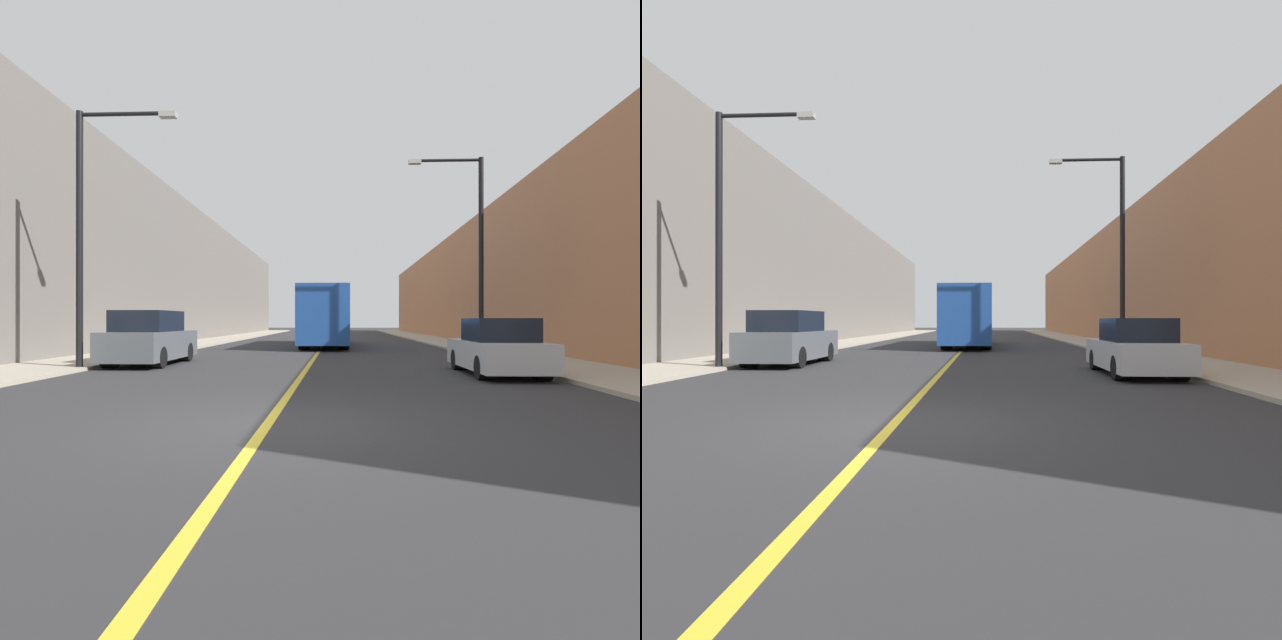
{
  "view_description": "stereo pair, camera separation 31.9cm",
  "coord_description": "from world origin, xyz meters",
  "views": [
    {
      "loc": [
        1.04,
        -7.04,
        1.48
      ],
      "look_at": [
        0.04,
        17.26,
        1.52
      ],
      "focal_mm": 28.0,
      "sensor_mm": 36.0,
      "label": 1
    },
    {
      "loc": [
        1.36,
        -7.02,
        1.48
      ],
      "look_at": [
        0.04,
        17.26,
        1.52
      ],
      "focal_mm": 28.0,
      "sensor_mm": 36.0,
      "label": 2
    }
  ],
  "objects": [
    {
      "name": "sidewalk_left",
      "position": [
        -8.0,
        30.0,
        0.05
      ],
      "size": [
        3.11,
        72.0,
        0.1
      ],
      "primitive_type": "cube",
      "color": "#A89E8C",
      "rests_on": "ground"
    },
    {
      "name": "ground_plane",
      "position": [
        0.0,
        0.0,
        0.0
      ],
      "size": [
        200.0,
        200.0,
        0.0
      ],
      "primitive_type": "plane",
      "color": "#2D2D30"
    },
    {
      "name": "street_lamp_left",
      "position": [
        -6.47,
        7.52,
        4.51
      ],
      "size": [
        3.03,
        0.24,
        7.63
      ],
      "color": "black",
      "rests_on": "sidewalk_left"
    },
    {
      "name": "building_row_left",
      "position": [
        -11.56,
        30.0,
        4.92
      ],
      "size": [
        4.0,
        72.0,
        9.84
      ],
      "primitive_type": "cube",
      "color": "#66605B",
      "rests_on": "ground"
    },
    {
      "name": "bus",
      "position": [
        0.19,
        21.97,
        1.75
      ],
      "size": [
        2.6,
        11.22,
        3.27
      ],
      "color": "#1E4793",
      "rests_on": "ground"
    },
    {
      "name": "street_lamp_right",
      "position": [
        6.48,
        13.44,
        4.71
      ],
      "size": [
        3.03,
        0.24,
        8.01
      ],
      "color": "black",
      "rests_on": "sidewalk_right"
    },
    {
      "name": "sidewalk_right",
      "position": [
        8.0,
        30.0,
        0.05
      ],
      "size": [
        3.11,
        72.0,
        0.1
      ],
      "primitive_type": "cube",
      "color": "#A89E8C",
      "rests_on": "ground"
    },
    {
      "name": "building_row_right",
      "position": [
        11.56,
        30.0,
        4.07
      ],
      "size": [
        4.0,
        72.0,
        8.13
      ],
      "primitive_type": "cube",
      "color": "#B2724C",
      "rests_on": "ground"
    },
    {
      "name": "car_right_near",
      "position": [
        5.33,
        6.78,
        0.69
      ],
      "size": [
        1.8,
        4.25,
        1.54
      ],
      "color": "silver",
      "rests_on": "ground"
    },
    {
      "name": "parked_suv_left",
      "position": [
        -5.38,
        9.5,
        0.84
      ],
      "size": [
        1.9,
        4.45,
        1.81
      ],
      "color": "#51565B",
      "rests_on": "ground"
    },
    {
      "name": "road_center_line",
      "position": [
        0.0,
        30.0,
        0.0
      ],
      "size": [
        0.16,
        72.0,
        0.01
      ],
      "primitive_type": "cube",
      "color": "gold",
      "rests_on": "ground"
    }
  ]
}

